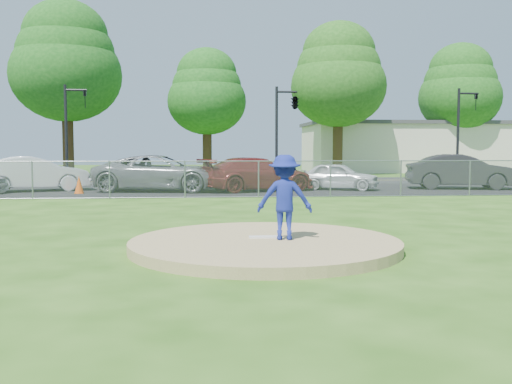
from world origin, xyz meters
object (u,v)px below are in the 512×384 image
(traffic_signal_left, at_px, (70,125))
(parked_car_charcoal, at_px, (461,172))
(tree_right, at_px, (338,74))
(parked_car_pearl, at_px, (338,176))
(parked_car_gray, at_px, (161,173))
(commercial_building, at_px, (400,147))
(parked_car_darkred, at_px, (258,174))
(tree_center, at_px, (207,91))
(traffic_signal_right, at_px, (462,126))
(traffic_cone, at_px, (79,185))
(traffic_signal_center, at_px, (293,104))
(tree_far_right, at_px, (460,88))
(pitcher, at_px, (285,197))
(parked_car_white, at_px, (34,174))
(tree_left, at_px, (66,61))

(traffic_signal_left, xyz_separation_m, parked_car_charcoal, (20.26, -5.94, -2.49))
(tree_right, distance_m, parked_car_pearl, 17.87)
(tree_right, height_order, parked_car_gray, tree_right)
(commercial_building, relative_size, parked_car_darkred, 3.01)
(tree_center, distance_m, traffic_signal_right, 19.64)
(tree_center, distance_m, traffic_cone, 21.02)
(traffic_signal_center, bearing_deg, commercial_building, 53.06)
(tree_far_right, bearing_deg, tree_center, -177.27)
(traffic_cone, bearing_deg, traffic_signal_right, 19.09)
(traffic_signal_center, relative_size, traffic_signal_right, 1.00)
(traffic_signal_left, xyz_separation_m, traffic_signal_center, (12.73, -0.00, 1.25))
(pitcher, height_order, parked_car_charcoal, pitcher)
(traffic_signal_center, height_order, parked_car_white, traffic_signal_center)
(traffic_cone, distance_m, parked_car_darkred, 8.11)
(parked_car_gray, bearing_deg, tree_left, 35.85)
(parked_car_white, xyz_separation_m, parked_car_pearl, (14.44, -0.36, -0.15))
(commercial_building, bearing_deg, traffic_signal_center, -126.94)
(traffic_signal_right, distance_m, parked_car_darkred, 14.72)
(tree_right, relative_size, pitcher, 6.88)
(traffic_signal_center, height_order, pitcher, traffic_signal_center)
(pitcher, bearing_deg, parked_car_white, -50.52)
(traffic_signal_left, bearing_deg, tree_right, 29.38)
(parked_car_white, distance_m, parked_car_gray, 5.93)
(tree_left, bearing_deg, parked_car_darkred, -51.61)
(tree_left, relative_size, parked_car_white, 2.52)
(traffic_cone, bearing_deg, traffic_signal_left, 105.22)
(parked_car_gray, xyz_separation_m, parked_car_charcoal, (14.76, 0.24, 0.01))
(tree_left, distance_m, traffic_cone, 18.55)
(tree_center, bearing_deg, traffic_signal_center, -67.51)
(tree_center, bearing_deg, parked_car_gray, -97.10)
(tree_center, xyz_separation_m, tree_far_right, (21.00, 1.00, 0.59))
(traffic_signal_left, xyz_separation_m, parked_car_white, (-0.41, -5.66, -2.53))
(parked_car_charcoal, bearing_deg, traffic_signal_left, 86.14)
(tree_center, xyz_separation_m, traffic_signal_left, (-7.76, -12.00, -3.11))
(traffic_signal_left, relative_size, traffic_signal_center, 1.00)
(commercial_building, relative_size, traffic_cone, 20.68)
(tree_left, height_order, traffic_signal_center, tree_left)
(commercial_building, height_order, parked_car_pearl, commercial_building)
(tree_right, bearing_deg, tree_far_right, 15.26)
(tree_right, distance_m, parked_car_darkred, 19.46)
(tree_center, distance_m, pitcher, 34.46)
(parked_car_darkred, bearing_deg, parked_car_charcoal, -105.61)
(tree_center, bearing_deg, tree_left, -163.30)
(parked_car_darkred, bearing_deg, parked_car_pearl, -101.84)
(tree_right, height_order, traffic_signal_right, tree_right)
(tree_far_right, bearing_deg, traffic_signal_center, -140.96)
(traffic_signal_right, relative_size, pitcher, 3.31)
(traffic_signal_left, bearing_deg, tree_left, 103.96)
(traffic_cone, height_order, parked_car_gray, parked_car_gray)
(tree_center, xyz_separation_m, traffic_signal_right, (15.24, -12.00, -3.11))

